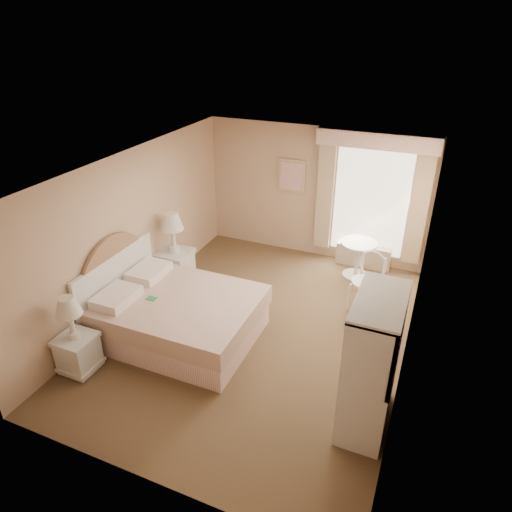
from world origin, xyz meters
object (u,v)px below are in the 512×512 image
at_px(cafe_chair, 369,277).
at_px(armoire, 371,374).
at_px(bed, 172,313).
at_px(nightstand_far, 175,258).
at_px(round_table, 358,254).
at_px(nightstand_near, 76,344).

relative_size(cafe_chair, armoire, 0.58).
height_order(bed, nightstand_far, bed).
distance_m(bed, armoire, 2.99).
height_order(nightstand_far, round_table, nightstand_far).
height_order(round_table, cafe_chair, cafe_chair).
height_order(bed, round_table, bed).
relative_size(nightstand_near, nightstand_far, 0.86).
height_order(nightstand_near, cafe_chair, nightstand_near).
relative_size(nightstand_near, armoire, 0.67).
bearing_deg(bed, round_table, 52.37).
bearing_deg(cafe_chair, round_table, 126.07).
relative_size(bed, nightstand_near, 1.97).
height_order(nightstand_near, round_table, nightstand_near).
distance_m(nightstand_far, cafe_chair, 3.26).
bearing_deg(armoire, cafe_chair, 100.61).
distance_m(bed, nightstand_far, 1.47).
relative_size(nightstand_near, cafe_chair, 1.15).
relative_size(nightstand_far, cafe_chair, 1.35).
bearing_deg(nightstand_near, cafe_chair, 42.82).
distance_m(nightstand_near, cafe_chair, 4.38).
bearing_deg(cafe_chair, nightstand_far, -154.95).
bearing_deg(cafe_chair, nightstand_near, -121.96).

